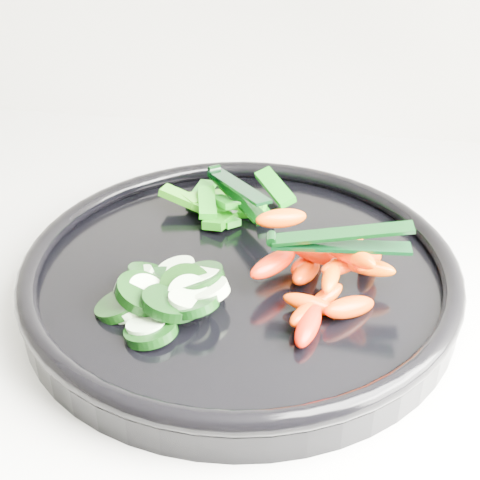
# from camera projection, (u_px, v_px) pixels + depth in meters

# --- Properties ---
(veggie_tray) EXTENTS (0.45, 0.45, 0.04)m
(veggie_tray) POSITION_uv_depth(u_px,v_px,m) (240.00, 274.00, 0.58)
(veggie_tray) COLOR black
(veggie_tray) RESTS_ON counter
(cucumber_pile) EXTENTS (0.12, 0.13, 0.04)m
(cucumber_pile) POSITION_uv_depth(u_px,v_px,m) (165.00, 292.00, 0.53)
(cucumber_pile) COLOR black
(cucumber_pile) RESTS_ON veggie_tray
(carrot_pile) EXTENTS (0.13, 0.16, 0.05)m
(carrot_pile) POSITION_uv_depth(u_px,v_px,m) (325.00, 271.00, 0.54)
(carrot_pile) COLOR #DF5B00
(carrot_pile) RESTS_ON veggie_tray
(pepper_pile) EXTENTS (0.13, 0.11, 0.04)m
(pepper_pile) POSITION_uv_depth(u_px,v_px,m) (224.00, 204.00, 0.66)
(pepper_pile) COLOR #166409
(pepper_pile) RESTS_ON veggie_tray
(tong_carrot) EXTENTS (0.11, 0.03, 0.02)m
(tong_carrot) POSITION_uv_depth(u_px,v_px,m) (337.00, 240.00, 0.52)
(tong_carrot) COLOR black
(tong_carrot) RESTS_ON carrot_pile
(tong_pepper) EXTENTS (0.08, 0.10, 0.02)m
(tong_pepper) POSITION_uv_depth(u_px,v_px,m) (236.00, 190.00, 0.64)
(tong_pepper) COLOR black
(tong_pepper) RESTS_ON pepper_pile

